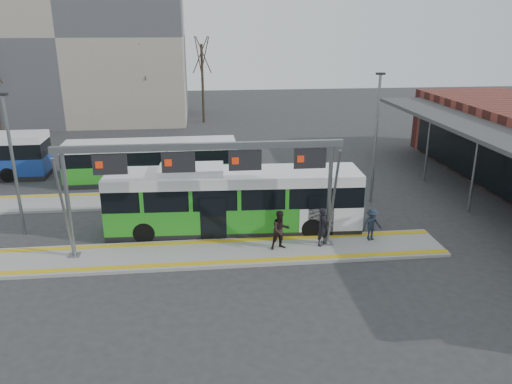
{
  "coord_description": "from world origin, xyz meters",
  "views": [
    {
      "loc": [
        -0.42,
        -21.48,
        10.45
      ],
      "look_at": [
        2.3,
        3.0,
        2.03
      ],
      "focal_mm": 35.0,
      "sensor_mm": 36.0,
      "label": 1
    }
  ],
  "objects_px": {
    "passenger_a": "(323,227)",
    "hero_bus": "(234,201)",
    "passenger_b": "(281,230)",
    "passenger_c": "(372,225)",
    "gantry": "(204,166)"
  },
  "relations": [
    {
      "from": "passenger_a",
      "to": "hero_bus",
      "type": "bearing_deg",
      "value": 113.04
    },
    {
      "from": "hero_bus",
      "to": "passenger_b",
      "type": "xyz_separation_m",
      "value": [
        2.04,
        -2.79,
        -0.52
      ]
    },
    {
      "from": "hero_bus",
      "to": "passenger_c",
      "type": "xyz_separation_m",
      "value": [
        6.68,
        -2.3,
        -0.66
      ]
    },
    {
      "from": "gantry",
      "to": "passenger_c",
      "type": "height_order",
      "value": "gantry"
    },
    {
      "from": "passenger_a",
      "to": "passenger_b",
      "type": "relative_size",
      "value": 0.99
    },
    {
      "from": "gantry",
      "to": "passenger_c",
      "type": "bearing_deg",
      "value": 1.82
    },
    {
      "from": "passenger_a",
      "to": "passenger_b",
      "type": "bearing_deg",
      "value": 149.57
    },
    {
      "from": "gantry",
      "to": "hero_bus",
      "type": "relative_size",
      "value": 1.0
    },
    {
      "from": "passenger_c",
      "to": "passenger_b",
      "type": "bearing_deg",
      "value": 173.78
    },
    {
      "from": "hero_bus",
      "to": "passenger_a",
      "type": "distance_m",
      "value": 4.93
    },
    {
      "from": "passenger_a",
      "to": "passenger_b",
      "type": "height_order",
      "value": "passenger_b"
    },
    {
      "from": "gantry",
      "to": "passenger_a",
      "type": "relative_size",
      "value": 6.83
    },
    {
      "from": "hero_bus",
      "to": "passenger_a",
      "type": "bearing_deg",
      "value": -30.28
    },
    {
      "from": "hero_bus",
      "to": "passenger_b",
      "type": "relative_size",
      "value": 6.81
    },
    {
      "from": "passenger_c",
      "to": "gantry",
      "type": "bearing_deg",
      "value": 169.52
    }
  ]
}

